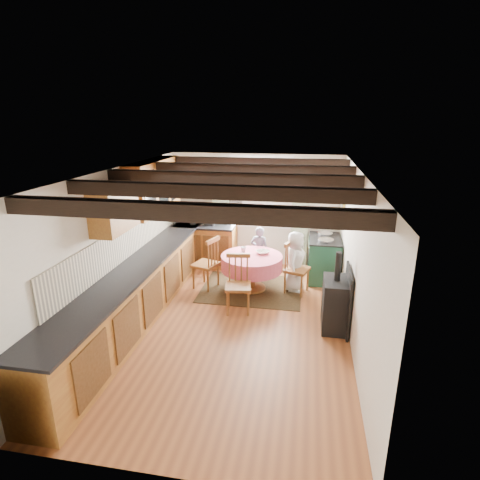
% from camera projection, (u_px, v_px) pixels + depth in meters
% --- Properties ---
extents(floor, '(3.60, 5.50, 0.00)m').
position_uv_depth(floor, '(231.00, 324.00, 6.09)').
color(floor, '#A45A2D').
rests_on(floor, ground).
extents(ceiling, '(3.60, 5.50, 0.00)m').
position_uv_depth(ceiling, '(230.00, 172.00, 5.36)').
color(ceiling, white).
rests_on(ceiling, ground).
extents(wall_back, '(3.60, 0.00, 2.40)m').
position_uv_depth(wall_back, '(256.00, 210.00, 8.30)').
color(wall_back, silver).
rests_on(wall_back, ground).
extents(wall_front, '(3.60, 0.00, 2.40)m').
position_uv_depth(wall_front, '(165.00, 366.00, 3.15)').
color(wall_front, silver).
rests_on(wall_front, ground).
extents(wall_left, '(0.00, 5.50, 2.40)m').
position_uv_depth(wall_left, '(118.00, 246.00, 6.02)').
color(wall_left, silver).
rests_on(wall_left, ground).
extents(wall_right, '(0.00, 5.50, 2.40)m').
position_uv_depth(wall_right, '(356.00, 261.00, 5.43)').
color(wall_right, silver).
rests_on(wall_right, ground).
extents(beam_a, '(3.60, 0.16, 0.16)m').
position_uv_depth(beam_a, '(187.00, 212.00, 3.51)').
color(beam_a, black).
rests_on(beam_a, ceiling).
extents(beam_b, '(3.60, 0.16, 0.16)m').
position_uv_depth(beam_b, '(213.00, 192.00, 4.45)').
color(beam_b, black).
rests_on(beam_b, ceiling).
extents(beam_c, '(3.60, 0.16, 0.16)m').
position_uv_depth(beam_c, '(230.00, 178.00, 5.38)').
color(beam_c, black).
rests_on(beam_c, ceiling).
extents(beam_d, '(3.60, 0.16, 0.16)m').
position_uv_depth(beam_d, '(242.00, 169.00, 6.32)').
color(beam_d, black).
rests_on(beam_d, ceiling).
extents(beam_e, '(3.60, 0.16, 0.16)m').
position_uv_depth(beam_e, '(251.00, 162.00, 7.26)').
color(beam_e, black).
rests_on(beam_e, ceiling).
extents(splash_left, '(0.02, 4.50, 0.55)m').
position_uv_depth(splash_left, '(127.00, 241.00, 6.30)').
color(splash_left, beige).
rests_on(splash_left, wall_left).
extents(splash_back, '(1.40, 0.02, 0.55)m').
position_uv_depth(splash_back, '(210.00, 209.00, 8.45)').
color(splash_back, beige).
rests_on(splash_back, wall_back).
extents(base_cabinet_left, '(0.60, 5.30, 0.88)m').
position_uv_depth(base_cabinet_left, '(140.00, 292.00, 6.21)').
color(base_cabinet_left, '#A46C26').
rests_on(base_cabinet_left, floor).
extents(base_cabinet_back, '(1.30, 0.60, 0.88)m').
position_uv_depth(base_cabinet_back, '(206.00, 246.00, 8.43)').
color(base_cabinet_back, '#A46C26').
rests_on(base_cabinet_back, floor).
extents(worktop_left, '(0.64, 5.30, 0.04)m').
position_uv_depth(worktop_left, '(139.00, 265.00, 6.06)').
color(worktop_left, black).
rests_on(worktop_left, base_cabinet_left).
extents(worktop_back, '(1.30, 0.64, 0.04)m').
position_uv_depth(worktop_back, '(205.00, 225.00, 8.27)').
color(worktop_back, black).
rests_on(worktop_back, base_cabinet_back).
extents(wall_cabinet_glass, '(0.34, 1.80, 0.90)m').
position_uv_depth(wall_cabinet_glass, '(154.00, 186.00, 6.89)').
color(wall_cabinet_glass, '#A46C26').
rests_on(wall_cabinet_glass, wall_left).
extents(wall_cabinet_solid, '(0.34, 0.90, 0.70)m').
position_uv_depth(wall_cabinet_solid, '(114.00, 207.00, 5.50)').
color(wall_cabinet_solid, '#A46C26').
rests_on(wall_cabinet_solid, wall_left).
extents(window_frame, '(1.34, 0.03, 1.54)m').
position_uv_depth(window_frame, '(261.00, 192.00, 8.15)').
color(window_frame, white).
rests_on(window_frame, wall_back).
extents(window_pane, '(1.20, 0.01, 1.40)m').
position_uv_depth(window_pane, '(261.00, 192.00, 8.15)').
color(window_pane, white).
rests_on(window_pane, wall_back).
extents(curtain_left, '(0.35, 0.10, 2.10)m').
position_uv_depth(curtain_left, '(221.00, 215.00, 8.36)').
color(curtain_left, beige).
rests_on(curtain_left, wall_back).
extents(curtain_right, '(0.35, 0.10, 2.10)m').
position_uv_depth(curtain_right, '(300.00, 218.00, 8.08)').
color(curtain_right, beige).
rests_on(curtain_right, wall_back).
extents(curtain_rod, '(2.00, 0.03, 0.03)m').
position_uv_depth(curtain_rod, '(261.00, 164.00, 7.89)').
color(curtain_rod, black).
rests_on(curtain_rod, wall_back).
extents(wall_picture, '(0.04, 0.50, 0.60)m').
position_uv_depth(wall_picture, '(344.00, 194.00, 7.43)').
color(wall_picture, gold).
rests_on(wall_picture, wall_right).
extents(wall_plate, '(0.30, 0.02, 0.30)m').
position_uv_depth(wall_plate, '(306.00, 189.00, 7.95)').
color(wall_plate, silver).
rests_on(wall_plate, wall_back).
extents(rug, '(1.87, 1.46, 0.01)m').
position_uv_depth(rug, '(251.00, 289.00, 7.32)').
color(rug, '#452F19').
rests_on(rug, floor).
extents(dining_table, '(1.14, 1.14, 0.69)m').
position_uv_depth(dining_table, '(252.00, 273.00, 7.22)').
color(dining_table, '#BA3448').
rests_on(dining_table, floor).
extents(chair_near, '(0.48, 0.50, 0.98)m').
position_uv_depth(chair_near, '(238.00, 284.00, 6.37)').
color(chair_near, brown).
rests_on(chair_near, floor).
extents(chair_left, '(0.57, 0.56, 1.01)m').
position_uv_depth(chair_left, '(206.00, 262.00, 7.27)').
color(chair_left, brown).
rests_on(chair_left, floor).
extents(chair_right, '(0.55, 0.54, 0.98)m').
position_uv_depth(chair_right, '(297.00, 268.00, 7.07)').
color(chair_right, brown).
rests_on(chair_right, floor).
extents(aga_range, '(0.61, 0.95, 0.87)m').
position_uv_depth(aga_range, '(324.00, 258.00, 7.70)').
color(aga_range, '#1A4630').
rests_on(aga_range, floor).
extents(cast_iron_stove, '(0.37, 0.62, 1.24)m').
position_uv_depth(cast_iron_stove, '(336.00, 291.00, 5.82)').
color(cast_iron_stove, black).
rests_on(cast_iron_stove, floor).
extents(child_far, '(0.41, 0.30, 1.03)m').
position_uv_depth(child_far, '(259.00, 251.00, 7.87)').
color(child_far, slate).
rests_on(child_far, floor).
extents(child_right, '(0.46, 0.62, 1.15)m').
position_uv_depth(child_right, '(295.00, 261.00, 7.13)').
color(child_right, silver).
rests_on(child_right, floor).
extents(bowl_a, '(0.32, 0.32, 0.06)m').
position_uv_depth(bowl_a, '(262.00, 252.00, 7.21)').
color(bowl_a, silver).
rests_on(bowl_a, dining_table).
extents(bowl_b, '(0.21, 0.21, 0.05)m').
position_uv_depth(bowl_b, '(265.00, 252.00, 7.22)').
color(bowl_b, silver).
rests_on(bowl_b, dining_table).
extents(cup, '(0.16, 0.16, 0.10)m').
position_uv_depth(cup, '(243.00, 249.00, 7.28)').
color(cup, silver).
rests_on(cup, dining_table).
extents(canister_tall, '(0.14, 0.14, 0.23)m').
position_uv_depth(canister_tall, '(193.00, 219.00, 8.25)').
color(canister_tall, '#262628').
rests_on(canister_tall, worktop_back).
extents(canister_wide, '(0.18, 0.18, 0.21)m').
position_uv_depth(canister_wide, '(208.00, 220.00, 8.22)').
color(canister_wide, '#262628').
rests_on(canister_wide, worktop_back).
extents(canister_slim, '(0.10, 0.10, 0.29)m').
position_uv_depth(canister_slim, '(212.00, 219.00, 8.16)').
color(canister_slim, '#262628').
rests_on(canister_slim, worktop_back).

